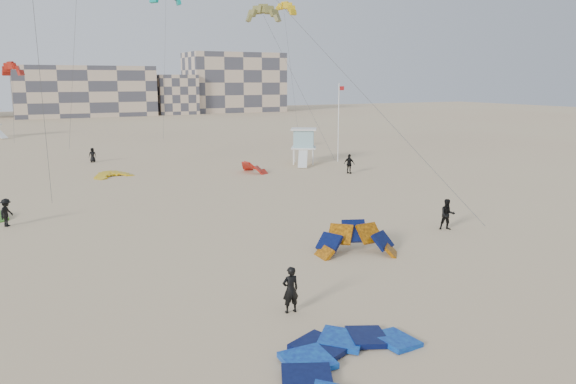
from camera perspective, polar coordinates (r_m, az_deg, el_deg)
name	(u,v)px	position (r m, az deg, el deg)	size (l,w,h in m)	color
ground	(268,330)	(20.51, -2.05, -13.80)	(320.00, 320.00, 0.00)	#CDB789
kite_ground_blue	(346,362)	(18.51, 5.94, -16.80)	(5.01, 5.23, 0.55)	blue
kite_ground_orange	(356,254)	(28.94, 6.97, -6.27)	(4.11, 3.34, 2.48)	orange
kite_ground_red_far	(254,172)	(53.86, -3.50, 2.00)	(2.98, 2.63, 1.72)	red
kite_ground_yellow	(113,177)	(53.81, -17.32, 1.49)	(3.33, 3.45, 0.77)	yellow
kitesurfer_main	(290,290)	(21.54, 0.25, -9.89)	(0.66, 0.44, 1.82)	black
kitesurfer_b	(447,215)	(34.37, 15.89, -2.21)	(0.89, 0.70, 1.84)	black
kitesurfer_c	(6,213)	(37.84, -26.70, -1.88)	(1.10, 0.63, 1.71)	black
kitesurfer_d	(349,164)	(53.27, 6.25, 2.85)	(1.08, 0.45, 1.85)	black
kitesurfer_e	(92,155)	(63.94, -19.25, 3.57)	(0.76, 0.50, 1.56)	black
kitesurfer_f	(307,139)	(76.58, 1.94, 5.40)	(1.52, 0.49, 1.64)	black
kite_fly_olive	(263,15)	(57.43, -2.53, 17.52)	(7.09, 8.12, 15.28)	olive
kite_fly_yellow	(284,10)	(74.91, -0.42, 17.97)	(5.27, 4.46, 17.62)	yellow
kite_fly_red	(12,70)	(80.84, -26.20, 11.05)	(4.56, 6.13, 10.16)	red
lifeguard_tower_near	(304,146)	(59.35, 1.62, 4.67)	(3.59, 5.58, 3.71)	white
flagpole	(339,121)	(60.77, 5.16, 7.19)	(0.68, 0.10, 8.36)	white
condo_mid	(84,91)	(148.00, -19.99, 9.60)	(32.00, 16.00, 12.00)	beige
condo_east	(234,82)	(159.69, -5.49, 11.02)	(26.00, 14.00, 16.00)	beige
condo_fill_right	(175,94)	(150.29, -11.41, 9.69)	(10.00, 10.00, 10.00)	beige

